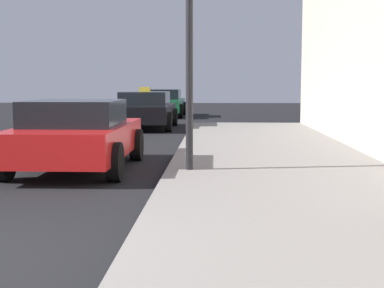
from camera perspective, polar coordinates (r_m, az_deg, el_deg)
name	(u,v)px	position (r m, az deg, el deg)	size (l,w,h in m)	color
sidewalk	(356,264)	(5.10, 15.90, -11.38)	(4.00, 32.00, 0.15)	gray
street_lamp	(189,6)	(9.54, -0.27, 13.50)	(0.36, 0.36, 3.83)	black
car_red	(77,135)	(10.65, -11.30, 0.92)	(2.02, 4.01, 1.27)	red
car_black	(146,110)	(19.89, -4.62, 3.38)	(2.00, 4.18, 1.43)	black
car_green	(164,103)	(26.92, -2.79, 4.10)	(1.92, 4.34, 1.27)	#196638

